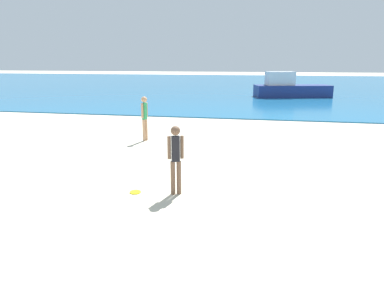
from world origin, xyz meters
TOP-DOWN VIEW (x-y plane):
  - water at (0.00, 45.65)m, footprint 160.00×60.00m
  - person_standing at (-0.07, 4.41)m, footprint 0.36×0.22m
  - frisbee at (-1.06, 4.29)m, footprint 0.26×0.26m
  - person_distant at (-2.66, 9.75)m, footprint 0.23×0.40m
  - boat_near at (4.11, 28.12)m, footprint 6.65×3.56m

SIDE VIEW (x-z plane):
  - frisbee at x=-1.06m, z-range 0.00..0.03m
  - water at x=0.00m, z-range 0.00..0.06m
  - boat_near at x=4.11m, z-range -0.27..1.88m
  - person_standing at x=-0.07m, z-range 0.11..1.76m
  - person_distant at x=-2.66m, z-range 0.12..1.87m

